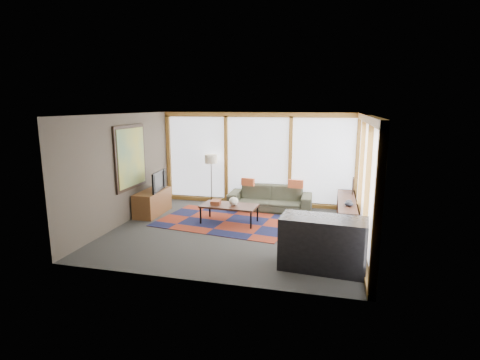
% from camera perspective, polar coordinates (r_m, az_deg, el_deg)
% --- Properties ---
extents(ground, '(5.50, 5.50, 0.00)m').
position_cam_1_polar(ground, '(8.51, -0.66, -7.80)').
color(ground, '#2E2E2B').
rests_on(ground, ground).
extents(room_envelope, '(5.52, 5.02, 2.62)m').
position_cam_1_polar(room_envelope, '(8.57, 3.47, 2.94)').
color(room_envelope, '#483F36').
rests_on(room_envelope, ground).
extents(rug, '(3.38, 2.42, 0.01)m').
position_cam_1_polar(rug, '(9.19, -2.38, -6.31)').
color(rug, maroon).
rests_on(rug, ground).
extents(sofa, '(2.23, 0.91, 0.65)m').
position_cam_1_polar(sofa, '(10.16, 4.61, -2.74)').
color(sofa, '#363729').
rests_on(sofa, ground).
extents(pillow_left, '(0.38, 0.18, 0.20)m').
position_cam_1_polar(pillow_left, '(10.14, 1.21, -0.29)').
color(pillow_left, '#B8512B').
rests_on(pillow_left, sofa).
extents(pillow_right, '(0.40, 0.16, 0.22)m').
position_cam_1_polar(pillow_right, '(9.95, 8.49, -0.59)').
color(pillow_right, '#B8512B').
rests_on(pillow_right, sofa).
extents(floor_lamp, '(0.36, 0.36, 1.43)m').
position_cam_1_polar(floor_lamp, '(10.70, -4.39, 0.11)').
color(floor_lamp, black).
rests_on(floor_lamp, ground).
extents(coffee_table, '(1.37, 0.75, 0.44)m').
position_cam_1_polar(coffee_table, '(9.03, -1.63, -5.19)').
color(coffee_table, black).
rests_on(coffee_table, ground).
extents(book_stack, '(0.26, 0.31, 0.09)m').
position_cam_1_polar(book_stack, '(9.06, -3.71, -3.40)').
color(book_stack, brown).
rests_on(book_stack, coffee_table).
extents(vase, '(0.27, 0.27, 0.19)m').
position_cam_1_polar(vase, '(8.94, -0.98, -3.24)').
color(vase, white).
rests_on(vase, coffee_table).
extents(bookshelf, '(0.43, 2.38, 0.59)m').
position_cam_1_polar(bookshelf, '(9.23, 15.95, -4.79)').
color(bookshelf, black).
rests_on(bookshelf, ground).
extents(bowl_a, '(0.24, 0.24, 0.10)m').
position_cam_1_polar(bowl_a, '(8.64, 16.28, -3.51)').
color(bowl_a, black).
rests_on(bowl_a, bookshelf).
extents(bowl_b, '(0.17, 0.17, 0.07)m').
position_cam_1_polar(bowl_b, '(8.90, 16.28, -3.17)').
color(bowl_b, black).
rests_on(bowl_b, bookshelf).
extents(shelf_picture, '(0.04, 0.30, 0.39)m').
position_cam_1_polar(shelf_picture, '(9.88, 16.83, -0.83)').
color(shelf_picture, black).
rests_on(shelf_picture, bookshelf).
extents(tv_console, '(0.51, 1.23, 0.62)m').
position_cam_1_polar(tv_console, '(9.99, -13.18, -3.35)').
color(tv_console, brown).
rests_on(tv_console, ground).
extents(television, '(0.22, 0.90, 0.51)m').
position_cam_1_polar(television, '(9.84, -12.76, -0.18)').
color(television, black).
rests_on(television, tv_console).
extents(bar_counter, '(1.50, 0.79, 0.92)m').
position_cam_1_polar(bar_counter, '(6.67, 12.51, -9.42)').
color(bar_counter, black).
rests_on(bar_counter, ground).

